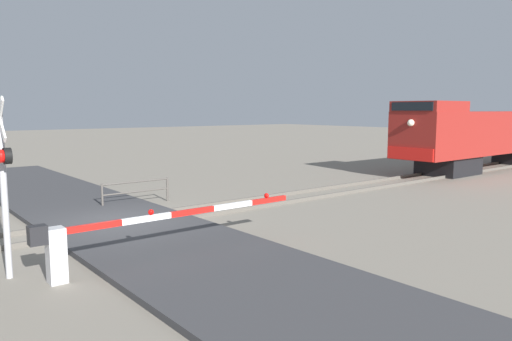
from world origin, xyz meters
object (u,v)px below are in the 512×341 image
(guard_railing, at_px, (136,189))
(locomotive, at_px, (487,134))
(crossing_gate, at_px, (104,237))
(crossing_signal, at_px, (1,168))

(guard_railing, bearing_deg, locomotive, 82.84)
(crossing_gate, relative_size, guard_railing, 2.54)
(crossing_gate, height_order, guard_railing, crossing_gate)
(crossing_gate, bearing_deg, locomotive, 98.87)
(locomotive, xyz_separation_m, crossing_signal, (3.11, -27.93, 0.28))
(crossing_gate, bearing_deg, crossing_signal, -118.29)
(crossing_signal, height_order, guard_railing, crossing_signal)
(crossing_signal, height_order, crossing_gate, crossing_signal)
(crossing_signal, bearing_deg, locomotive, 96.35)
(locomotive, relative_size, guard_railing, 6.20)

